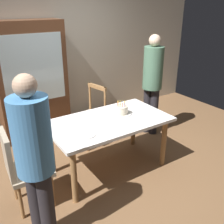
{
  "coord_description": "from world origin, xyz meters",
  "views": [
    {
      "loc": [
        -1.61,
        -2.52,
        2.13
      ],
      "look_at": [
        0.05,
        0.0,
        0.84
      ],
      "focal_mm": 40.98,
      "sensor_mm": 36.0,
      "label": 1
    }
  ],
  "objects": [
    {
      "name": "dining_table",
      "position": [
        0.0,
        0.0,
        0.64
      ],
      "size": [
        1.57,
        0.88,
        0.74
      ],
      "color": "white",
      "rests_on": "ground"
    },
    {
      "name": "person_guest",
      "position": [
        1.19,
        0.51,
        0.96
      ],
      "size": [
        0.32,
        0.32,
        1.69
      ],
      "color": "#262328",
      "rests_on": "ground"
    },
    {
      "name": "chair_spindle_back",
      "position": [
        0.13,
        0.77,
        0.46
      ],
      "size": [
        0.52,
        0.52,
        0.95
      ],
      "color": "tan",
      "rests_on": "ground"
    },
    {
      "name": "fork_near_celebrant",
      "position": [
        -0.59,
        -0.19,
        0.74
      ],
      "size": [
        0.18,
        0.05,
        0.01
      ],
      "primitive_type": "cube",
      "rotation": [
        0.0,
        0.0,
        -0.22
      ],
      "color": "silver",
      "rests_on": "dining_table"
    },
    {
      "name": "fork_far_side",
      "position": [
        -0.24,
        0.21,
        0.74
      ],
      "size": [
        0.18,
        0.02,
        0.01
      ],
      "primitive_type": "cube",
      "rotation": [
        0.0,
        0.0,
        0.02
      ],
      "color": "silver",
      "rests_on": "dining_table"
    },
    {
      "name": "ground",
      "position": [
        0.0,
        0.0,
        0.0
      ],
      "size": [
        6.4,
        6.4,
        0.0
      ],
      "primitive_type": "plane",
      "color": "brown"
    },
    {
      "name": "china_cabinet",
      "position": [
        -0.49,
        1.56,
        0.95
      ],
      "size": [
        1.1,
        0.45,
        1.9
      ],
      "color": "#56331E",
      "rests_on": "ground"
    },
    {
      "name": "plate_far_side",
      "position": [
        -0.08,
        0.2,
        0.74
      ],
      "size": [
        0.22,
        0.22,
        0.01
      ],
      "primitive_type": "cylinder",
      "color": "white",
      "rests_on": "dining_table"
    },
    {
      "name": "back_wall",
      "position": [
        0.0,
        1.85,
        1.3
      ],
      "size": [
        6.4,
        0.1,
        2.6
      ],
      "primitive_type": "cube",
      "color": "beige",
      "rests_on": "ground"
    },
    {
      "name": "person_celebrant",
      "position": [
        -1.15,
        -0.65,
        0.95
      ],
      "size": [
        0.32,
        0.32,
        1.66
      ],
      "color": "#262328",
      "rests_on": "ground"
    },
    {
      "name": "birthday_cake",
      "position": [
        0.24,
        0.06,
        0.79
      ],
      "size": [
        0.28,
        0.28,
        0.19
      ],
      "color": "silver",
      "rests_on": "dining_table"
    },
    {
      "name": "plate_near_celebrant",
      "position": [
        -0.43,
        -0.2,
        0.74
      ],
      "size": [
        0.22,
        0.22,
        0.01
      ],
      "primitive_type": "cylinder",
      "color": "white",
      "rests_on": "dining_table"
    },
    {
      "name": "chair_upholstered",
      "position": [
        -1.17,
        -0.09,
        0.53
      ],
      "size": [
        0.47,
        0.46,
        0.95
      ],
      "color": "tan",
      "rests_on": "ground"
    }
  ]
}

